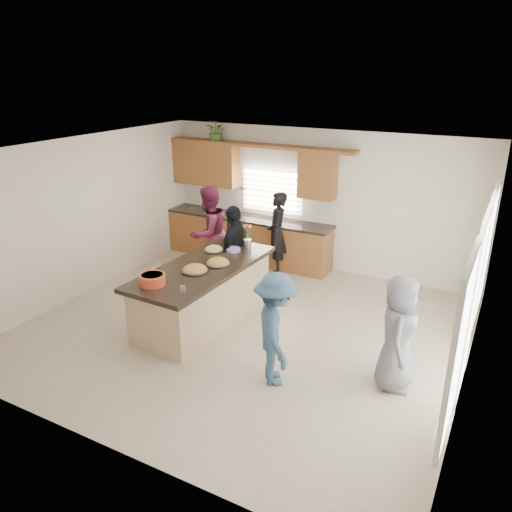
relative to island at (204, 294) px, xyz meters
The scene contains 18 objects.
floor 0.85m from the island, ahead, with size 6.50×6.50×0.00m, color #C3B191.
room_shell 1.62m from the island, ahead, with size 6.52×6.02×2.81m.
back_cabinetry 2.90m from the island, 105.13° to the left, with size 4.08×0.66×2.46m.
right_wall_glazing 4.04m from the island, ahead, with size 0.06×4.00×2.25m.
island is the anchor object (origin of this frame).
platter_front 0.59m from the island, 83.45° to the right, with size 0.43×0.43×0.17m.
platter_mid 0.58m from the island, 37.41° to the left, with size 0.40×0.40×0.16m.
platter_back 0.85m from the island, 107.92° to the left, with size 0.34×0.34×0.14m.
salad_bowl 1.14m from the island, 104.08° to the right, with size 0.38×0.38×0.16m.
clear_cup 1.14m from the island, 72.37° to the right, with size 0.08×0.08×0.09m, color white.
plate_stack 0.96m from the island, 83.87° to the left, with size 0.24×0.24×0.05m, color #A88AC9.
flower_vase 1.31m from the island, 78.95° to the left, with size 0.14×0.14×0.41m.
potted_plant 3.89m from the island, 117.54° to the left, with size 0.43×0.37×0.48m, color #46772F.
woman_left_back 2.43m from the island, 86.46° to the left, with size 0.60×0.39×1.64m, color black.
woman_left_mid 1.79m from the island, 120.00° to the left, with size 0.89×0.69×1.83m, color maroon.
woman_left_front 1.17m from the island, 93.11° to the left, with size 0.97×0.41×1.66m, color black.
woman_right_back 2.05m from the island, 29.42° to the right, with size 0.99×0.57×1.53m, color #33526F.
woman_right_front 3.21m from the island, ahead, with size 0.75×0.49×1.53m, color slate.
Camera 1 is at (3.46, -6.08, 3.91)m, focal length 35.00 mm.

